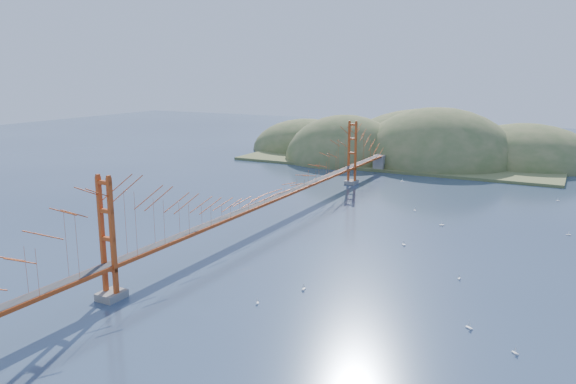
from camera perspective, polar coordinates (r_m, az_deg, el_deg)
The scene contains 14 objects.
ground at distance 77.99m, azimuth -1.69°, elevation -3.10°, with size 320.00×320.00×0.00m, color #283851.
bridge at distance 76.58m, azimuth -1.66°, elevation 1.99°, with size 2.20×94.40×12.00m.
far_headlands at distance 139.88m, azimuth 13.13°, elevation 3.50°, with size 84.00×58.00×25.00m.
sailboat_2 at distance 46.74m, azimuth 22.07°, elevation -14.83°, with size 0.61×0.61×0.64m.
sailboat_8 at distance 80.45m, azimuth 26.61°, elevation -3.86°, with size 0.55×0.50×0.62m.
sailboat_12 at distance 108.15m, azimuth 11.54°, elevation 1.11°, with size 0.59×0.49×0.68m.
sailboat_16 at distance 69.43m, azimuth 11.67°, elevation -5.20°, with size 0.62×0.62×0.66m.
sailboat_1 at distance 86.27m, azimuth 12.77°, elevation -1.80°, with size 0.55×0.55×0.58m.
sailboat_10 at distance 51.90m, azimuth -3.10°, elevation -11.12°, with size 0.51×0.51×0.56m.
sailboat_14 at distance 59.99m, azimuth 16.99°, elevation -8.35°, with size 0.43×0.50×0.57m.
sailboat_6 at distance 49.53m, azimuth 17.92°, elevation -12.91°, with size 0.68×0.68×0.73m.
sailboat_3 at distance 79.14m, azimuth 15.36°, elevation -3.20°, with size 0.68×0.68×0.72m.
sailboat_7 at distance 100.20m, azimuth 25.73°, elevation -0.77°, with size 0.58×0.57×0.65m.
sailboat_0 at distance 54.85m, azimuth 1.61°, elevation -9.75°, with size 0.46×0.57×0.67m.
Camera 1 is at (37.20, -65.31, 20.81)m, focal length 35.00 mm.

